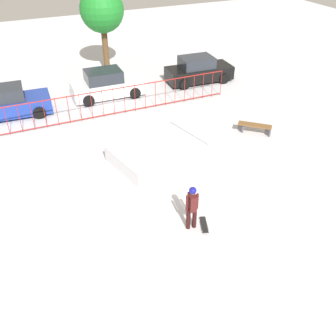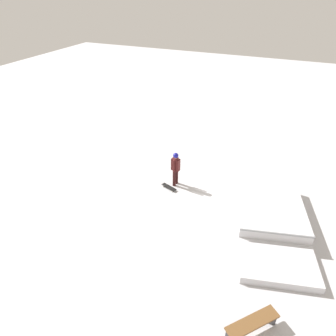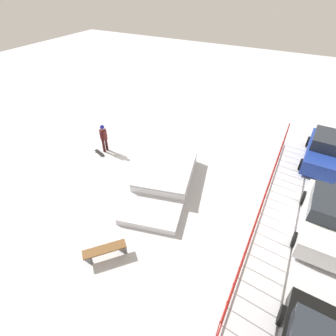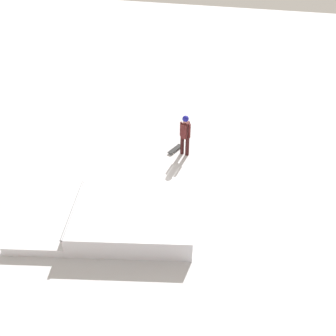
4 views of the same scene
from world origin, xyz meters
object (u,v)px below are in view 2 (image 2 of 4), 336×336
at_px(skate_ramp, 270,217).
at_px(skateboard, 169,187).
at_px(skater, 176,167).
at_px(park_bench, 252,324).

relative_size(skate_ramp, skateboard, 7.15).
distance_m(skater, park_bench, 7.42).
relative_size(skater, skateboard, 2.10).
height_order(skate_ramp, park_bench, skate_ramp).
distance_m(skate_ramp, skater, 4.67).
xyz_separation_m(skate_ramp, skater, (-1.00, -4.51, 0.69)).
xyz_separation_m(skater, park_bench, (5.78, 4.61, -0.65)).
bearing_deg(skate_ramp, park_bench, -12.69).
xyz_separation_m(skate_ramp, park_bench, (4.78, 0.10, 0.04)).
height_order(skate_ramp, skateboard, skate_ramp).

